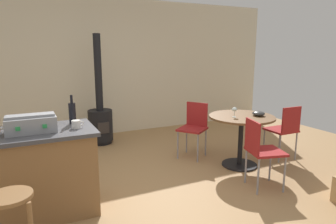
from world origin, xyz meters
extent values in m
plane|color=#A37A4C|center=(0.00, 0.00, 0.00)|extent=(8.80, 8.80, 0.00)
cube|color=beige|center=(0.00, 2.93, 1.35)|extent=(8.00, 0.10, 2.70)
cube|color=olive|center=(-1.31, 0.12, 0.43)|extent=(1.17, 0.65, 0.86)
cube|color=#424247|center=(-1.31, 0.12, 0.88)|extent=(1.23, 0.71, 0.04)
cylinder|color=olive|center=(-1.38, -0.58, 0.31)|extent=(0.04, 0.04, 0.61)
cylinder|color=olive|center=(-1.50, -0.70, 0.63)|extent=(0.33, 0.33, 0.03)
cylinder|color=black|center=(1.48, 0.28, 0.01)|extent=(0.52, 0.52, 0.02)
cylinder|color=black|center=(1.48, 0.28, 0.37)|extent=(0.07, 0.07, 0.73)
cylinder|color=brown|center=(1.48, 0.28, 0.75)|extent=(0.95, 0.95, 0.03)
cube|color=maroon|center=(2.27, 0.27, 0.46)|extent=(0.41, 0.41, 0.03)
cube|color=maroon|center=(2.26, 0.08, 0.66)|extent=(0.36, 0.03, 0.40)
cylinder|color=gray|center=(2.09, 0.10, 0.22)|extent=(0.02, 0.02, 0.45)
cylinder|color=gray|center=(2.43, 0.09, 0.22)|extent=(0.02, 0.02, 0.45)
cylinder|color=gray|center=(2.44, 0.43, 0.22)|extent=(0.02, 0.02, 0.45)
cylinder|color=gray|center=(2.10, 0.44, 0.22)|extent=(0.02, 0.02, 0.45)
cube|color=maroon|center=(1.02, 0.91, 0.47)|extent=(0.56, 0.56, 0.03)
cube|color=maroon|center=(1.18, 1.02, 0.67)|extent=(0.23, 0.30, 0.40)
cylinder|color=gray|center=(1.26, 0.87, 0.23)|extent=(0.02, 0.02, 0.45)
cylinder|color=gray|center=(1.06, 1.14, 0.23)|extent=(0.02, 0.02, 0.45)
cylinder|color=gray|center=(0.79, 0.94, 0.23)|extent=(0.02, 0.02, 0.45)
cylinder|color=gray|center=(0.99, 0.67, 0.23)|extent=(0.02, 0.02, 0.45)
cube|color=maroon|center=(1.28, -0.44, 0.47)|extent=(0.49, 0.49, 0.03)
cube|color=maroon|center=(1.10, -0.39, 0.67)|extent=(0.12, 0.35, 0.40)
cylinder|color=gray|center=(1.16, -0.23, 0.23)|extent=(0.02, 0.02, 0.46)
cylinder|color=gray|center=(1.07, -0.56, 0.23)|extent=(0.02, 0.02, 0.46)
cylinder|color=gray|center=(1.40, -0.65, 0.23)|extent=(0.02, 0.02, 0.46)
cylinder|color=gray|center=(1.49, -0.32, 0.23)|extent=(0.02, 0.02, 0.46)
cylinder|color=black|center=(-0.11, 2.28, 0.03)|extent=(0.37, 0.37, 0.06)
cylinder|color=black|center=(-0.11, 2.28, 0.34)|extent=(0.44, 0.44, 0.57)
cube|color=#2D2826|center=(-0.11, 2.06, 0.34)|extent=(0.20, 0.02, 0.20)
cylinder|color=black|center=(-0.11, 2.28, 1.30)|extent=(0.13, 0.13, 1.36)
cube|color=gray|center=(-1.30, 0.08, 0.98)|extent=(0.46, 0.25, 0.16)
cube|color=gray|center=(-1.30, 0.08, 1.07)|extent=(0.44, 0.15, 0.02)
cube|color=green|center=(-1.42, -0.05, 0.98)|extent=(0.04, 0.01, 0.04)
cube|color=green|center=(-1.19, -0.05, 0.98)|extent=(0.04, 0.01, 0.04)
cylinder|color=black|center=(-0.88, 0.27, 1.02)|extent=(0.08, 0.08, 0.23)
cylinder|color=black|center=(-0.88, 0.27, 1.18)|extent=(0.03, 0.03, 0.09)
cylinder|color=white|center=(-0.88, 0.05, 0.95)|extent=(0.09, 0.09, 0.08)
torus|color=white|center=(-0.82, 0.05, 0.95)|extent=(0.05, 0.01, 0.05)
torus|color=tan|center=(-1.56, 0.22, 0.95)|extent=(0.05, 0.01, 0.05)
cylinder|color=silver|center=(1.33, 0.26, 0.76)|extent=(0.06, 0.06, 0.00)
cylinder|color=silver|center=(1.33, 0.26, 0.81)|extent=(0.01, 0.01, 0.08)
ellipsoid|color=silver|center=(1.33, 0.26, 0.87)|extent=(0.07, 0.07, 0.06)
ellipsoid|color=#383838|center=(1.71, 0.18, 0.80)|extent=(0.18, 0.18, 0.07)
camera|label=1|loc=(-1.34, -3.08, 1.70)|focal=32.15mm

